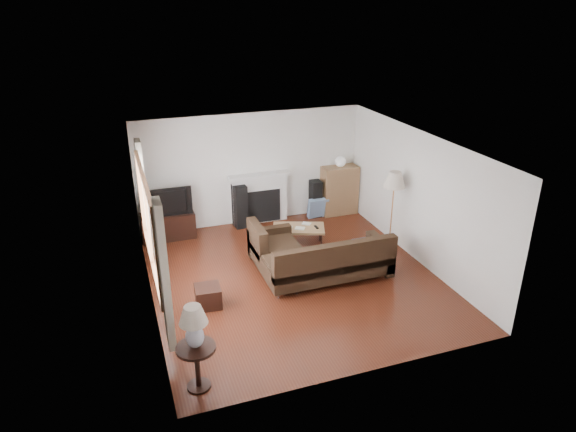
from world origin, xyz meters
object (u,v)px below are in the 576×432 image
object	(u,v)px
bookshelf	(339,190)
side_table	(197,367)
sectional_sofa	(328,259)
tv_stand	(168,226)
coffee_table	(299,236)
floor_lamp	(392,212)

from	to	relation	value
bookshelf	side_table	xyz separation A→B (m)	(-4.20, -4.80, -0.25)
bookshelf	sectional_sofa	distance (m)	3.15
tv_stand	coffee_table	world-z (taller)	tv_stand
coffee_table	tv_stand	bearing A→B (deg)	173.38
side_table	bookshelf	bearing A→B (deg)	48.81
tv_stand	coffee_table	distance (m)	2.77
bookshelf	coffee_table	world-z (taller)	bookshelf
tv_stand	sectional_sofa	bearing A→B (deg)	-47.63
coffee_table	side_table	distance (m)	4.43
tv_stand	bookshelf	bearing A→B (deg)	0.72
tv_stand	floor_lamp	world-z (taller)	floor_lamp
side_table	sectional_sofa	bearing A→B (deg)	36.84
bookshelf	sectional_sofa	world-z (taller)	bookshelf
floor_lamp	side_table	world-z (taller)	floor_lamp
coffee_table	floor_lamp	size ratio (longest dim) A/B	0.63
side_table	floor_lamp	bearing A→B (deg)	31.66
bookshelf	sectional_sofa	xyz separation A→B (m)	(-1.49, -2.77, -0.17)
coffee_table	side_table	world-z (taller)	side_table
bookshelf	floor_lamp	world-z (taller)	floor_lamp
tv_stand	bookshelf	distance (m)	3.99
sectional_sofa	side_table	size ratio (longest dim) A/B	3.86
sectional_sofa	tv_stand	bearing A→B (deg)	132.37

